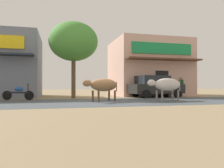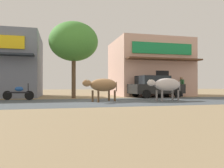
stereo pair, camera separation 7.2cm
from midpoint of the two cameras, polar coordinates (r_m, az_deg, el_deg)
name	(u,v)px [view 2 (the right image)]	position (r m, az deg, el deg)	size (l,w,h in m)	color
ground	(105,102)	(12.10, -1.77, -4.66)	(80.00, 80.00, 0.00)	#927C5A
asphalt_road	(105,102)	(12.10, -1.77, -4.66)	(72.00, 5.98, 0.00)	#474F55
storefront_right_club	(149,68)	(20.67, 9.65, 4.04)	(6.49, 6.50, 4.99)	#D6A795
roadside_tree	(74,42)	(16.02, -9.84, 10.80)	(3.46, 3.46, 5.41)	brown
parked_hatchback_car	(155,86)	(16.96, 11.28, -0.58)	(4.24, 2.33, 1.64)	black
parked_motorcycle	(19,93)	(14.63, -23.05, -2.08)	(1.91, 0.70, 1.04)	black
cow_near_brown	(103,85)	(12.19, -2.17, -0.30)	(2.36, 1.71, 1.29)	olive
cow_far_dark	(167,85)	(13.11, 14.24, -0.20)	(2.53, 1.18, 1.33)	silver
pedestrian_by_shop	(181,85)	(18.90, 17.77, -0.26)	(0.29, 0.61, 1.61)	#262633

